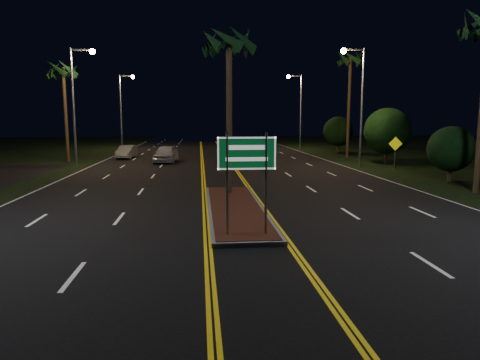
{
  "coord_description": "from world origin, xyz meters",
  "views": [
    {
      "loc": [
        -1.43,
        -10.16,
        3.76
      ],
      "look_at": [
        -0.22,
        2.64,
        1.9
      ],
      "focal_mm": 32.0,
      "sensor_mm": 36.0,
      "label": 1
    }
  ],
  "objects": [
    {
      "name": "ground",
      "position": [
        0.0,
        0.0,
        0.0
      ],
      "size": [
        120.0,
        120.0,
        0.0
      ],
      "primitive_type": "plane",
      "color": "black",
      "rests_on": "ground"
    },
    {
      "name": "median_island",
      "position": [
        0.0,
        7.0,
        0.08
      ],
      "size": [
        2.25,
        10.25,
        0.17
      ],
      "color": "gray",
      "rests_on": "ground"
    },
    {
      "name": "highway_sign",
      "position": [
        0.0,
        2.8,
        2.4
      ],
      "size": [
        1.8,
        0.08,
        3.2
      ],
      "color": "gray",
      "rests_on": "ground"
    },
    {
      "name": "streetlight_left_mid",
      "position": [
        -10.61,
        24.0,
        5.66
      ],
      "size": [
        1.91,
        0.44,
        9.0
      ],
      "color": "gray",
      "rests_on": "ground"
    },
    {
      "name": "streetlight_left_far",
      "position": [
        -10.61,
        44.0,
        5.66
      ],
      "size": [
        1.91,
        0.44,
        9.0
      ],
      "color": "gray",
      "rests_on": "ground"
    },
    {
      "name": "streetlight_right_mid",
      "position": [
        10.61,
        22.0,
        5.66
      ],
      "size": [
        1.91,
        0.44,
        9.0
      ],
      "color": "gray",
      "rests_on": "ground"
    },
    {
      "name": "streetlight_right_far",
      "position": [
        10.61,
        42.0,
        5.66
      ],
      "size": [
        1.91,
        0.44,
        9.0
      ],
      "color": "gray",
      "rests_on": "ground"
    },
    {
      "name": "palm_median",
      "position": [
        0.0,
        10.5,
        7.28
      ],
      "size": [
        2.4,
        2.4,
        8.3
      ],
      "color": "#382819",
      "rests_on": "ground"
    },
    {
      "name": "palm_left_far",
      "position": [
        -12.8,
        28.0,
        7.75
      ],
      "size": [
        2.4,
        2.4,
        8.8
      ],
      "color": "#382819",
      "rests_on": "ground"
    },
    {
      "name": "palm_right_far",
      "position": [
        12.8,
        30.0,
        9.14
      ],
      "size": [
        2.4,
        2.4,
        10.3
      ],
      "color": "#382819",
      "rests_on": "ground"
    },
    {
      "name": "shrub_near",
      "position": [
        13.5,
        14.0,
        1.95
      ],
      "size": [
        2.7,
        2.7,
        3.3
      ],
      "color": "#382819",
      "rests_on": "ground"
    },
    {
      "name": "shrub_mid",
      "position": [
        14.0,
        24.0,
        2.73
      ],
      "size": [
        3.78,
        3.78,
        4.62
      ],
      "color": "#382819",
      "rests_on": "ground"
    },
    {
      "name": "shrub_far",
      "position": [
        13.8,
        36.0,
        2.34
      ],
      "size": [
        3.24,
        3.24,
        3.96
      ],
      "color": "#382819",
      "rests_on": "ground"
    },
    {
      "name": "car_near",
      "position": [
        -4.31,
        26.93,
        0.86
      ],
      "size": [
        2.72,
        5.38,
        1.73
      ],
      "primitive_type": "imported",
      "rotation": [
        0.0,
        0.0,
        -0.1
      ],
      "color": "silver",
      "rests_on": "ground"
    },
    {
      "name": "car_far",
      "position": [
        -8.33,
        31.2,
        0.71
      ],
      "size": [
        2.22,
        4.41,
        1.42
      ],
      "primitive_type": "imported",
      "rotation": [
        0.0,
        0.0,
        -0.1
      ],
      "color": "#A4A8AD",
      "rests_on": "ground"
    },
    {
      "name": "warning_sign",
      "position": [
        12.96,
        20.16,
        1.56
      ],
      "size": [
        1.01,
        0.12,
        2.41
      ],
      "rotation": [
        0.0,
        0.0,
        -0.09
      ],
      "color": "gray",
      "rests_on": "ground"
    }
  ]
}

